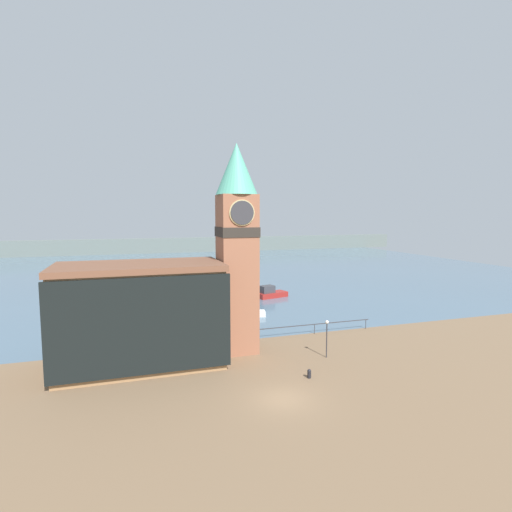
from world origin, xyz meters
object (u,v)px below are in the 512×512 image
Objects in this scene: lamp_post at (327,331)px; boat_near at (246,312)px; mooring_bollard_near at (252,341)px; mooring_bollard_far at (309,373)px; clock_tower at (237,243)px; boat_far at (270,293)px; pier_building at (141,315)px.

boat_near is at bearing 99.82° from lamp_post.
lamp_post reaches higher than mooring_bollard_near.
lamp_post reaches higher than mooring_bollard_far.
boat_near is 5.65× the size of mooring_bollard_near.
clock_tower is 26.81× the size of mooring_bollard_far.
mooring_bollard_near is at bearing -92.41° from boat_near.
boat_near is 0.89× the size of boat_far.
clock_tower is 11.54m from lamp_post.
boat_far is (11.42, 22.31, -9.68)m from clock_tower.
boat_far is 23.28m from mooring_bollard_near.
mooring_bollard_near is at bearing 11.38° from pier_building.
mooring_bollard_near is (-9.66, -21.18, -0.24)m from boat_far.
lamp_post is (16.09, -3.29, -1.98)m from pier_building.
lamp_post is at bearing 46.76° from mooring_bollard_far.
boat_far is 6.38× the size of mooring_bollard_near.
mooring_bollard_far is (3.74, -8.01, -9.97)m from clock_tower.
pier_building reaches higher than boat_near.
mooring_bollard_near is (1.76, 1.14, -9.91)m from clock_tower.
pier_building reaches higher than lamp_post.
boat_far is 1.54× the size of lamp_post.
boat_near is 6.49× the size of mooring_bollard_far.
pier_building is 19.24× the size of mooring_bollard_far.
clock_tower is 1.39× the size of pier_building.
mooring_bollard_near is 1.15× the size of mooring_bollard_far.
pier_building reaches higher than boat_far.
clock_tower is at bearing 6.45° from pier_building.
boat_far reaches higher than mooring_bollard_far.
pier_building is 2.63× the size of boat_far.
clock_tower reaches higher than pier_building.
boat_near is (4.40, 12.11, -9.84)m from clock_tower.
boat_far is 31.28m from mooring_bollard_far.
pier_building is at bearing -146.49° from boat_far.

